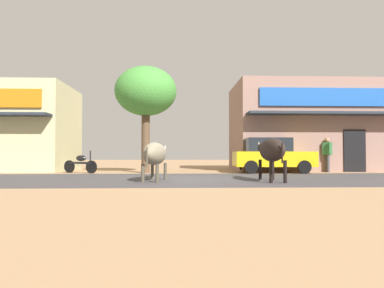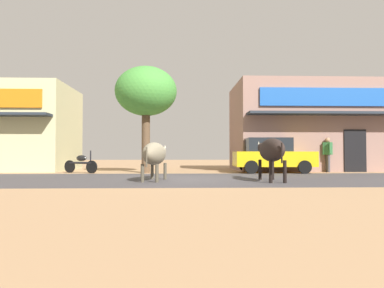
# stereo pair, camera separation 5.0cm
# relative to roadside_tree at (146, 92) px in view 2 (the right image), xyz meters

# --- Properties ---
(ground) EXTENTS (80.00, 80.00, 0.00)m
(ground) POSITION_rel_roadside_tree_xyz_m (1.60, -4.03, -3.80)
(ground) COLOR tan
(asphalt_road) EXTENTS (72.00, 6.72, 0.00)m
(asphalt_road) POSITION_rel_roadside_tree_xyz_m (1.60, -4.03, -3.80)
(asphalt_road) COLOR #444142
(asphalt_road) RESTS_ON ground
(storefront_left_cafe) EXTENTS (6.42, 5.62, 4.55)m
(storefront_left_cafe) POSITION_rel_roadside_tree_xyz_m (-7.57, 2.82, -1.52)
(storefront_left_cafe) COLOR #C3C08E
(storefront_left_cafe) RESTS_ON ground
(storefront_right_club) EXTENTS (8.14, 5.62, 4.75)m
(storefront_right_club) POSITION_rel_roadside_tree_xyz_m (8.77, 2.82, -1.42)
(storefront_right_club) COLOR #947065
(storefront_right_club) RESTS_ON ground
(roadside_tree) EXTENTS (2.91, 2.91, 5.02)m
(roadside_tree) POSITION_rel_roadside_tree_xyz_m (0.00, 0.00, 0.00)
(roadside_tree) COLOR brown
(roadside_tree) RESTS_ON ground
(parked_hatchback_car) EXTENTS (3.75, 2.09, 1.64)m
(parked_hatchback_car) POSITION_rel_roadside_tree_xyz_m (5.96, -0.02, -2.96)
(parked_hatchback_car) COLOR gold
(parked_hatchback_car) RESTS_ON ground
(parked_motorcycle) EXTENTS (1.73, 0.90, 1.04)m
(parked_motorcycle) POSITION_rel_roadside_tree_xyz_m (-3.00, -0.03, -3.34)
(parked_motorcycle) COLOR black
(parked_motorcycle) RESTS_ON ground
(cow_near_brown) EXTENTS (0.97, 2.63, 1.28)m
(cow_near_brown) POSITION_rel_roadside_tree_xyz_m (0.76, -4.81, -2.91)
(cow_near_brown) COLOR gray
(cow_near_brown) RESTS_ON ground
(cow_far_dark) EXTENTS (0.64, 2.74, 1.40)m
(cow_far_dark) POSITION_rel_roadside_tree_xyz_m (4.58, -5.19, -2.79)
(cow_far_dark) COLOR black
(cow_far_dark) RESTS_ON ground
(pedestrian_by_shop) EXTENTS (0.48, 0.61, 1.69)m
(pedestrian_by_shop) POSITION_rel_roadside_tree_xyz_m (8.82, 0.31, -2.81)
(pedestrian_by_shop) COLOR #3F3F47
(pedestrian_by_shop) RESTS_ON ground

